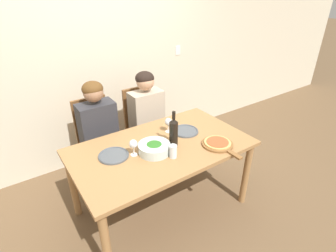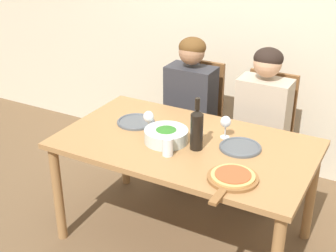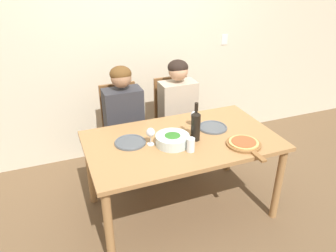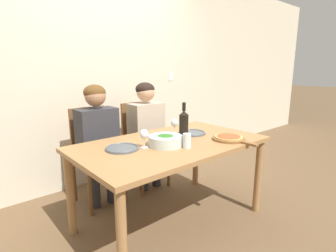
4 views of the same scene
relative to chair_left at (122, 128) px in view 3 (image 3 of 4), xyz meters
name	(u,v)px [view 3 (image 3 of 4)]	position (x,y,z in m)	size (l,w,h in m)	color
ground_plane	(181,208)	(0.32, -0.84, -0.51)	(40.00, 40.00, 0.00)	brown
back_wall	(136,38)	(0.32, 0.45, 0.84)	(10.00, 0.06, 2.70)	beige
dining_table	(182,148)	(0.32, -0.84, 0.15)	(1.62, 0.93, 0.75)	#9E7042
chair_left	(122,128)	(0.00, 0.00, 0.00)	(0.42, 0.42, 0.98)	brown
chair_right	(174,119)	(0.59, 0.00, 0.00)	(0.42, 0.42, 0.98)	brown
person_woman	(124,114)	(0.00, -0.12, 0.22)	(0.47, 0.51, 1.22)	#28282D
person_man	(178,105)	(0.59, -0.12, 0.22)	(0.47, 0.51, 1.22)	#28282D
wine_bottle	(196,125)	(0.42, -0.89, 0.38)	(0.08, 0.08, 0.34)	black
broccoli_bowl	(173,140)	(0.21, -0.89, 0.28)	(0.28, 0.28, 0.09)	silver
dinner_plate_left	(130,142)	(-0.11, -0.75, 0.25)	(0.26, 0.26, 0.02)	#4C5156
dinner_plate_right	(213,127)	(0.66, -0.75, 0.25)	(0.26, 0.26, 0.02)	#4C5156
pizza_on_board	(244,144)	(0.75, -1.12, 0.26)	(0.28, 0.42, 0.04)	brown
wine_glass_left	(151,133)	(0.05, -0.83, 0.34)	(0.07, 0.07, 0.15)	silver
wine_glass_right	(194,116)	(0.52, -0.66, 0.34)	(0.07, 0.07, 0.15)	silver
water_tumbler	(191,145)	(0.31, -1.04, 0.30)	(0.07, 0.07, 0.11)	silver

